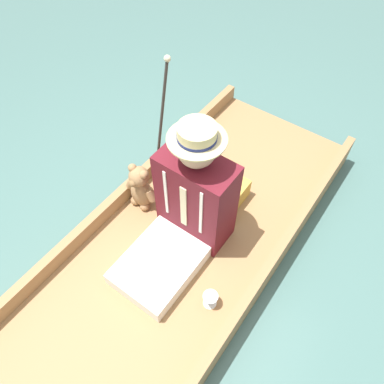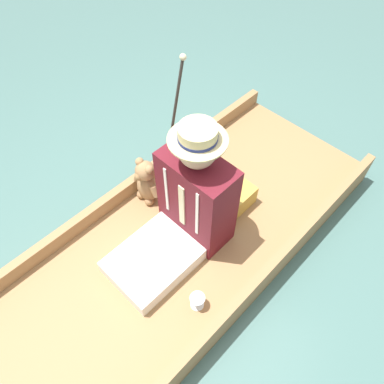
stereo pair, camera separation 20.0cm
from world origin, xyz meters
TOP-DOWN VIEW (x-y plane):
  - ground_plane at (0.00, 0.00)m, footprint 16.00×16.00m
  - punt_boat at (0.00, 0.00)m, footprint 1.19×2.98m
  - seat_cushion at (0.04, -0.46)m, footprint 0.40×0.28m
  - seated_person at (0.00, -0.05)m, footprint 0.47×0.83m
  - teddy_bear at (0.43, -0.08)m, footprint 0.27×0.16m
  - wine_glass at (-0.39, 0.26)m, footprint 0.09×0.09m
  - walking_cane at (0.49, -0.44)m, footprint 0.04×0.25m

SIDE VIEW (x-z plane):
  - ground_plane at x=0.00m, z-range 0.00..0.00m
  - punt_boat at x=0.00m, z-range -0.05..0.23m
  - wine_glass at x=-0.39m, z-range 0.18..0.29m
  - seat_cushion at x=0.04m, z-range 0.16..0.31m
  - teddy_bear at x=0.43m, z-range 0.15..0.53m
  - seated_person at x=0.00m, z-range 0.03..0.96m
  - walking_cane at x=0.49m, z-range 0.23..1.18m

